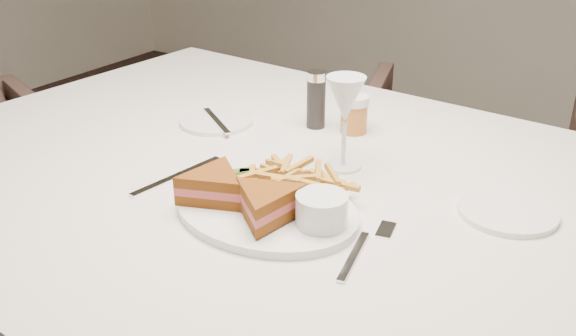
% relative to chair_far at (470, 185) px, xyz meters
% --- Properties ---
extents(chair_far, '(0.86, 0.83, 0.72)m').
position_rel_chair_far_xyz_m(chair_far, '(0.00, 0.00, 0.00)').
color(chair_far, '#4B342E').
rests_on(chair_far, ground).
extents(table_setting, '(0.81, 0.62, 0.18)m').
position_rel_chair_far_xyz_m(table_setting, '(-0.04, -0.97, 0.43)').
color(table_setting, white).
rests_on(table_setting, table).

